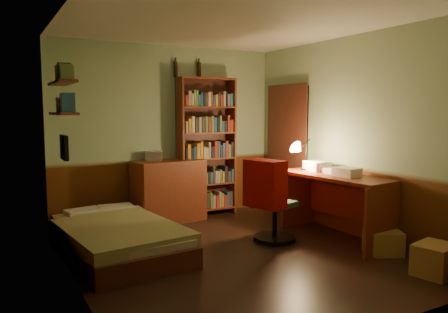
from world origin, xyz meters
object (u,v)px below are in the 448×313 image
dresser (169,191)px  desk_lamp (306,149)px  cardboard_box_a (435,259)px  bookshelf (207,147)px  bed (116,226)px  office_chair (275,207)px  cardboard_box_b (383,242)px  mini_stereo (154,156)px  desk (335,207)px

dresser → desk_lamp: bearing=-48.0°
cardboard_box_a → bookshelf: bearing=104.4°
bed → bookshelf: 2.20m
cardboard_box_a → office_chair: bearing=112.9°
cardboard_box_a → cardboard_box_b: 0.70m
bed → bookshelf: bookshelf is taller
dresser → cardboard_box_a: dresser is taller
mini_stereo → cardboard_box_a: bearing=-41.5°
office_chair → cardboard_box_b: office_chair is taller
desk → mini_stereo: bearing=125.1°
dresser → mini_stereo: size_ratio=4.17×
bed → desk_lamp: 2.69m
mini_stereo → desk_lamp: size_ratio=0.44×
cardboard_box_a → cardboard_box_b: bearing=85.1°
dresser → cardboard_box_b: 3.05m
dresser → bookshelf: size_ratio=0.48×
mini_stereo → office_chair: mini_stereo is taller
desk → desk_lamp: (-0.04, 0.54, 0.69)m
mini_stereo → desk: mini_stereo is taller
dresser → bookshelf: bookshelf is taller
dresser → office_chair: dresser is taller
cardboard_box_b → desk_lamp: bearing=94.5°
desk_lamp → cardboard_box_a: (0.04, -1.97, -0.95)m
desk_lamp → office_chair: bearing=-161.8°
bed → cardboard_box_a: bed is taller
dresser → cardboard_box_a: (1.53, -3.28, -0.30)m
dresser → desk: (1.54, -1.85, -0.04)m
office_chair → cardboard_box_a: office_chair is taller
dresser → mini_stereo: bearing=138.0°
office_chair → dresser: bearing=101.4°
desk_lamp → bookshelf: bearing=119.0°
bed → mini_stereo: 1.61m
bookshelf → cardboard_box_a: bearing=-74.2°
mini_stereo → dresser: bearing=-13.4°
desk → cardboard_box_a: desk is taller
mini_stereo → cardboard_box_a: size_ratio=0.59×
desk → desk_lamp: size_ratio=2.75×
office_chair → cardboard_box_a: (0.73, -1.72, -0.28)m
mini_stereo → cardboard_box_b: size_ratio=0.64×
bed → desk_lamp: (2.56, -0.27, 0.80)m
mini_stereo → bookshelf: bearing=19.1°
bookshelf → cardboard_box_b: 2.97m
desk → cardboard_box_a: bearing=-96.1°
office_chair → desk_lamp: bearing=3.9°
office_chair → cardboard_box_a: 1.89m
bed → cardboard_box_a: (2.60, -2.24, -0.15)m
dresser → office_chair: (0.81, -1.56, -0.02)m
bed → desk_lamp: size_ratio=3.63×
bookshelf → desk_lamp: 1.62m
desk_lamp → cardboard_box_b: bearing=-87.1°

